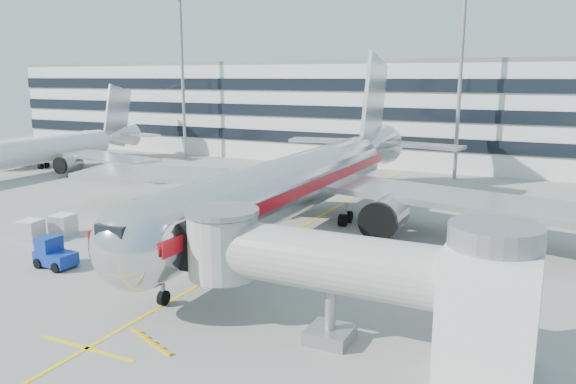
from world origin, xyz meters
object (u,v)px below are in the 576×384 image
at_px(baggage_tug, 54,254).
at_px(cargo_container_left, 63,225).
at_px(belt_loader, 183,245).
at_px(main_jet, 303,180).
at_px(cargo_container_right, 31,230).
at_px(cargo_container_front, 115,232).
at_px(ramp_worker, 109,240).

relative_size(baggage_tug, cargo_container_left, 1.56).
distance_m(belt_loader, baggage_tug, 9.15).
xyz_separation_m(main_jet, baggage_tug, (-11.22, -17.67, -3.30)).
bearing_deg(main_jet, cargo_container_right, -142.63).
relative_size(cargo_container_front, ramp_worker, 0.89).
bearing_deg(baggage_tug, cargo_container_left, 133.24).
height_order(belt_loader, ramp_worker, belt_loader).
height_order(main_jet, cargo_container_front, main_jet).
height_order(cargo_container_left, cargo_container_front, cargo_container_left).
bearing_deg(belt_loader, cargo_container_right, -167.35).
xyz_separation_m(belt_loader, cargo_container_front, (-6.77, -0.05, 0.17)).
bearing_deg(cargo_container_left, belt_loader, 3.36).
distance_m(belt_loader, cargo_container_front, 6.78).
relative_size(belt_loader, cargo_container_right, 2.29).
height_order(baggage_tug, cargo_container_left, baggage_tug).
height_order(baggage_tug, cargo_container_front, baggage_tug).
height_order(main_jet, cargo_container_right, main_jet).
bearing_deg(cargo_container_front, cargo_container_right, -155.35).
relative_size(belt_loader, baggage_tug, 1.43).
distance_m(cargo_container_left, cargo_container_right, 2.54).
xyz_separation_m(belt_loader, ramp_worker, (-5.16, -2.37, 0.40)).
bearing_deg(cargo_container_right, baggage_tug, -28.99).
distance_m(main_jet, baggage_tug, 21.19).
xyz_separation_m(cargo_container_left, cargo_container_right, (-1.21, -2.23, -0.04)).
distance_m(main_jet, cargo_container_front, 16.51).
xyz_separation_m(baggage_tug, cargo_container_left, (-5.70, 6.06, -0.02)).
bearing_deg(main_jet, cargo_container_front, -137.21).
xyz_separation_m(cargo_container_right, cargo_container_front, (6.29, 2.89, -0.14)).
xyz_separation_m(cargo_container_front, ramp_worker, (1.62, -2.33, 0.23)).
bearing_deg(main_jet, belt_loader, -114.90).
height_order(baggage_tug, cargo_container_right, baggage_tug).
xyz_separation_m(main_jet, cargo_container_left, (-16.92, -11.61, -3.32)).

